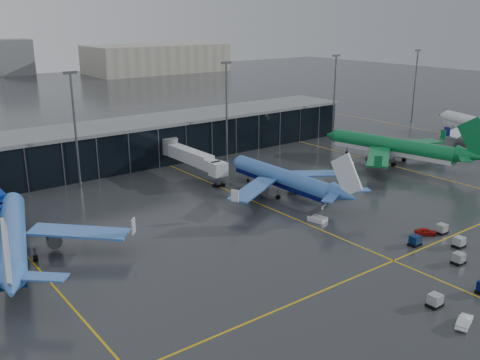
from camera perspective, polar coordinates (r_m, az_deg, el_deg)
ground at (r=89.82m, az=4.45°, el=-6.95°), size 600.00×600.00×0.00m
terminal_pier at (r=138.14m, az=-12.84°, el=3.70°), size 142.00×17.00×10.70m
flood_masts at (r=128.06m, az=-8.76°, el=6.73°), size 203.00×0.50×25.50m
distant_hangars at (r=348.24m, az=-20.04°, el=11.62°), size 260.00×71.00×22.00m
taxi_lines at (r=103.29m, az=4.70°, el=-3.64°), size 220.00×120.00×0.02m
airliner_arkefly at (r=89.59m, az=-23.27°, el=-3.95°), size 46.96×50.58×13.00m
airliner_klm_near at (r=112.70m, az=4.51°, el=1.35°), size 34.55×39.26×11.97m
airliner_aer_lingus at (r=142.65m, az=16.01°, el=4.48°), size 47.19×51.48×13.74m
baggage_carts at (r=89.56m, az=21.32°, el=-7.70°), size 24.80×17.14×1.70m
mobile_airstair at (r=100.43m, az=8.28°, el=-3.93°), size 2.91×3.64×3.45m
service_van_red at (r=98.73m, az=19.18°, el=-5.22°), size 3.79×3.44×1.25m
service_van_white at (r=73.37m, az=22.82°, el=-13.70°), size 4.17×2.57×1.30m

